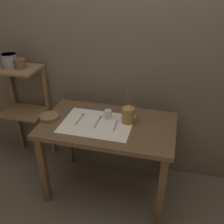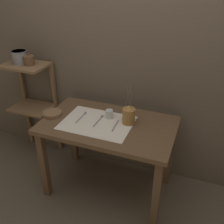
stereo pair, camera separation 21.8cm
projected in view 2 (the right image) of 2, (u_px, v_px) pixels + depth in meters
name	position (u px, v px, depth m)	size (l,w,h in m)	color
ground_plane	(109.00, 187.00, 2.64)	(12.00, 12.00, 0.00)	brown
stone_wall_back	(126.00, 58.00, 2.43)	(7.00, 0.06, 2.40)	brown
wooden_table	(108.00, 134.00, 2.33)	(1.16, 0.69, 0.75)	brown
wooden_shelf_unit	(33.00, 93.00, 2.82)	(0.44, 0.32, 1.09)	brown
linen_cloth	(97.00, 123.00, 2.28)	(0.61, 0.45, 0.00)	silver
pitcher_with_flowers	(129.00, 115.00, 2.24)	(0.11, 0.11, 0.35)	olive
wooden_bowl	(52.00, 114.00, 2.39)	(0.17, 0.17, 0.04)	brown
glass_tumbler_near	(109.00, 114.00, 2.34)	(0.07, 0.07, 0.08)	silver
spoon_inner	(84.00, 115.00, 2.39)	(0.02, 0.20, 0.02)	gray
spoon_outer	(100.00, 118.00, 2.33)	(0.02, 0.20, 0.02)	gray
fork_outer	(115.00, 126.00, 2.23)	(0.02, 0.19, 0.00)	gray
metal_pot_large	(20.00, 57.00, 2.60)	(0.15, 0.15, 0.13)	gray
metal_pot_small	(29.00, 60.00, 2.58)	(0.11, 0.11, 0.09)	brown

